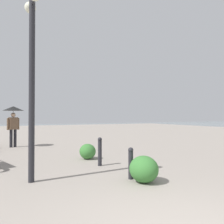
# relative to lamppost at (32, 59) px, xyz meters

# --- Properties ---
(lamppost) EXTENTS (0.98, 0.28, 4.42)m
(lamppost) POSITION_rel_lamppost_xyz_m (0.00, 0.00, 0.00)
(lamppost) COLOR #232328
(lamppost) RESTS_ON ground
(pedestrian) EXTENTS (1.00, 1.00, 2.03)m
(pedestrian) POSITION_rel_lamppost_xyz_m (6.71, -0.04, -1.30)
(pedestrian) COLOR black
(pedestrian) RESTS_ON ground
(bollard_near) EXTENTS (0.13, 0.13, 0.78)m
(bollard_near) POSITION_rel_lamppost_xyz_m (-0.83, -2.22, -2.50)
(bollard_near) COLOR #232328
(bollard_near) RESTS_ON ground
(bollard_mid) EXTENTS (0.13, 0.13, 0.89)m
(bollard_mid) POSITION_rel_lamppost_xyz_m (0.88, -2.15, -2.44)
(bollard_mid) COLOR #232328
(bollard_mid) RESTS_ON ground
(shrub_low) EXTENTS (0.73, 0.66, 0.62)m
(shrub_low) POSITION_rel_lamppost_xyz_m (-1.22, -2.34, -2.59)
(shrub_low) COLOR #387533
(shrub_low) RESTS_ON ground
(shrub_round) EXTENTS (0.64, 0.58, 0.55)m
(shrub_round) POSITION_rel_lamppost_xyz_m (2.10, -2.21, -2.63)
(shrub_round) COLOR #387533
(shrub_round) RESTS_ON ground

